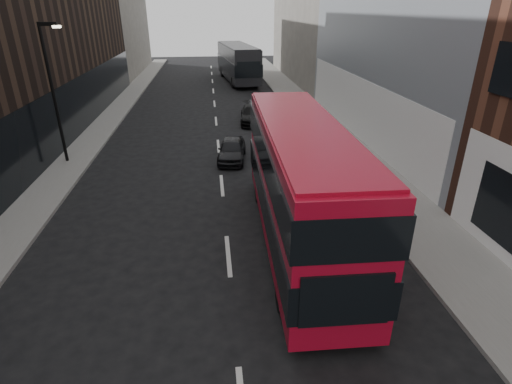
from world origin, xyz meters
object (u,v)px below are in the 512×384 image
object	(u,v)px
car_b	(261,111)
car_a	(232,149)
car_c	(252,114)
red_bus	(300,180)
grey_bus	(238,62)
street_lamp	(53,85)

from	to	relation	value
car_b	car_a	bearing A→B (deg)	-110.28
car_b	car_c	size ratio (longest dim) A/B	1.01
red_bus	grey_bus	bearing A→B (deg)	90.84
street_lamp	car_c	xyz separation A→B (m)	(10.90, 7.30, -3.56)
red_bus	car_a	bearing A→B (deg)	103.17
car_b	car_c	bearing A→B (deg)	-138.28
street_lamp	car_a	world-z (taller)	street_lamp
car_a	car_c	world-z (taller)	car_c
car_c	red_bus	bearing A→B (deg)	-84.81
red_bus	grey_bus	xyz separation A→B (m)	(0.40, 34.92, -0.31)
car_b	grey_bus	bearing A→B (deg)	88.70
red_bus	car_c	distance (m)	16.83
car_c	street_lamp	bearing A→B (deg)	-140.53
street_lamp	red_bus	distance (m)	14.41
car_b	car_c	world-z (taller)	car_b
street_lamp	grey_bus	size ratio (longest dim) A/B	0.56
street_lamp	car_b	bearing A→B (deg)	34.58
red_bus	car_a	xyz separation A→B (m)	(-1.84, 8.93, -1.84)
car_b	street_lamp	bearing A→B (deg)	-148.16
street_lamp	car_b	size ratio (longest dim) A/B	1.64
street_lamp	grey_bus	distance (m)	27.90
grey_bus	car_a	distance (m)	26.13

